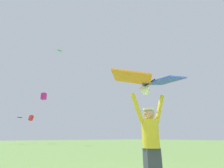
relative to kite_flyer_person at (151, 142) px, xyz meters
name	(u,v)px	position (x,y,z in m)	size (l,w,h in m)	color
kite_flyer_person	(151,142)	(0.00, 0.00, 0.00)	(0.80, 0.43, 1.92)	#424751
held_stunt_kite	(148,82)	(-0.02, -0.07, 1.25)	(1.73, 1.16, 0.40)	black
distant_kite_red_high_right	(31,118)	(2.49, 33.54, 3.74)	(1.05, 1.10, 1.16)	red
distant_kite_black_high_left	(20,117)	(0.03, 27.88, 3.16)	(0.92, 0.92, 0.17)	black
distant_kite_green_far_center	(60,50)	(4.19, 24.48, 15.28)	(1.10, 1.08, 0.33)	green
distant_kite_magenta_mid_left	(44,96)	(3.56, 29.63, 7.54)	(1.10, 1.20, 1.33)	#DB2393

